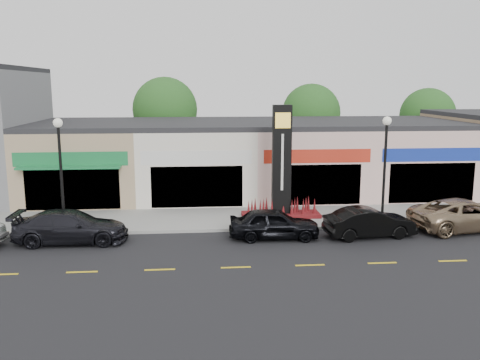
{
  "coord_description": "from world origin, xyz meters",
  "views": [
    {
      "loc": [
        -1.47,
        -22.17,
        7.14
      ],
      "look_at": [
        0.76,
        4.0,
        2.23
      ],
      "focal_mm": 38.0,
      "sensor_mm": 36.0,
      "label": 1
    }
  ],
  "objects_px": {
    "car_black_sedan": "(274,224)",
    "car_gold_suv": "(466,215)",
    "lamp_west_near": "(60,163)",
    "car_dark_sedan": "(71,227)",
    "car_black_conv": "(369,223)",
    "lamp_east_near": "(385,159)",
    "pylon_sign": "(281,178)"
  },
  "relations": [
    {
      "from": "car_black_sedan",
      "to": "car_gold_suv",
      "type": "xyz_separation_m",
      "value": [
        9.79,
        0.67,
        0.05
      ]
    },
    {
      "from": "lamp_west_near",
      "to": "car_dark_sedan",
      "type": "relative_size",
      "value": 1.06
    },
    {
      "from": "lamp_west_near",
      "to": "car_black_sedan",
      "type": "height_order",
      "value": "lamp_west_near"
    },
    {
      "from": "car_black_conv",
      "to": "car_dark_sedan",
      "type": "bearing_deg",
      "value": 82.23
    },
    {
      "from": "lamp_east_near",
      "to": "car_black_sedan",
      "type": "height_order",
      "value": "lamp_east_near"
    },
    {
      "from": "car_black_sedan",
      "to": "car_gold_suv",
      "type": "height_order",
      "value": "car_gold_suv"
    },
    {
      "from": "car_black_sedan",
      "to": "car_gold_suv",
      "type": "bearing_deg",
      "value": -83.94
    },
    {
      "from": "lamp_west_near",
      "to": "car_gold_suv",
      "type": "xyz_separation_m",
      "value": [
        19.89,
        -1.07,
        -2.7
      ]
    },
    {
      "from": "lamp_east_near",
      "to": "car_dark_sedan",
      "type": "distance_m",
      "value": 15.63
    },
    {
      "from": "car_black_sedan",
      "to": "car_dark_sedan",
      "type": "bearing_deg",
      "value": 91.17
    },
    {
      "from": "pylon_sign",
      "to": "car_black_conv",
      "type": "bearing_deg",
      "value": -44.36
    },
    {
      "from": "lamp_east_near",
      "to": "car_gold_suv",
      "type": "height_order",
      "value": "lamp_east_near"
    },
    {
      "from": "car_dark_sedan",
      "to": "car_black_conv",
      "type": "bearing_deg",
      "value": -90.84
    },
    {
      "from": "car_black_sedan",
      "to": "lamp_west_near",
      "type": "bearing_deg",
      "value": 82.41
    },
    {
      "from": "lamp_west_near",
      "to": "lamp_east_near",
      "type": "bearing_deg",
      "value": 0.0
    },
    {
      "from": "car_dark_sedan",
      "to": "car_black_sedan",
      "type": "xyz_separation_m",
      "value": [
        9.41,
        -0.16,
        -0.02
      ]
    },
    {
      "from": "lamp_east_near",
      "to": "car_dark_sedan",
      "type": "bearing_deg",
      "value": -174.13
    },
    {
      "from": "pylon_sign",
      "to": "car_black_conv",
      "type": "height_order",
      "value": "pylon_sign"
    },
    {
      "from": "lamp_east_near",
      "to": "car_gold_suv",
      "type": "xyz_separation_m",
      "value": [
        3.89,
        -1.07,
        -2.7
      ]
    },
    {
      "from": "car_black_conv",
      "to": "lamp_east_near",
      "type": "bearing_deg",
      "value": -41.61
    },
    {
      "from": "lamp_west_near",
      "to": "car_black_conv",
      "type": "distance_m",
      "value": 15.05
    },
    {
      "from": "lamp_west_near",
      "to": "car_gold_suv",
      "type": "relative_size",
      "value": 0.98
    },
    {
      "from": "lamp_west_near",
      "to": "pylon_sign",
      "type": "height_order",
      "value": "pylon_sign"
    },
    {
      "from": "car_gold_suv",
      "to": "lamp_east_near",
      "type": "bearing_deg",
      "value": 66.07
    },
    {
      "from": "pylon_sign",
      "to": "lamp_east_near",
      "type": "bearing_deg",
      "value": -18.75
    },
    {
      "from": "car_gold_suv",
      "to": "lamp_west_near",
      "type": "bearing_deg",
      "value": 78.4
    },
    {
      "from": "pylon_sign",
      "to": "car_gold_suv",
      "type": "distance_m",
      "value": 9.44
    },
    {
      "from": "car_dark_sedan",
      "to": "car_black_conv",
      "type": "height_order",
      "value": "car_dark_sedan"
    },
    {
      "from": "lamp_west_near",
      "to": "car_dark_sedan",
      "type": "xyz_separation_m",
      "value": [
        0.69,
        -1.57,
        -2.73
      ]
    },
    {
      "from": "car_black_sedan",
      "to": "pylon_sign",
      "type": "bearing_deg",
      "value": -12.44
    },
    {
      "from": "car_dark_sedan",
      "to": "car_black_sedan",
      "type": "height_order",
      "value": "car_dark_sedan"
    },
    {
      "from": "lamp_west_near",
      "to": "pylon_sign",
      "type": "xyz_separation_m",
      "value": [
        11.0,
        1.7,
        -1.2
      ]
    }
  ]
}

